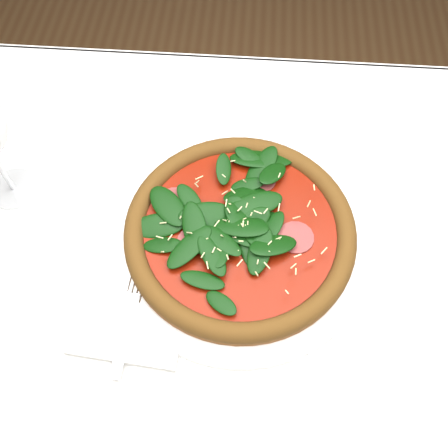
{
  "coord_description": "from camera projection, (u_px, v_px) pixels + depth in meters",
  "views": [
    {
      "loc": [
        -0.05,
        -0.34,
        1.4
      ],
      "look_at": [
        -0.08,
        0.02,
        0.77
      ],
      "focal_mm": 40.0,
      "sensor_mm": 36.0,
      "label": 1
    }
  ],
  "objects": [
    {
      "name": "ground",
      "position": [
        253.0,
        373.0,
        1.38
      ],
      "size": [
        6.0,
        6.0,
        0.0
      ],
      "primitive_type": "plane",
      "color": "brown",
      "rests_on": "ground"
    },
    {
      "name": "dining_table",
      "position": [
        272.0,
        277.0,
        0.82
      ],
      "size": [
        1.21,
        0.81,
        0.75
      ],
      "color": "white",
      "rests_on": "ground"
    },
    {
      "name": "plate",
      "position": [
        240.0,
        236.0,
        0.73
      ],
      "size": [
        0.39,
        0.39,
        0.02
      ],
      "color": "white",
      "rests_on": "dining_table"
    },
    {
      "name": "pizza",
      "position": [
        240.0,
        229.0,
        0.72
      ],
      "size": [
        0.43,
        0.43,
        0.04
      ],
      "rotation": [
        0.0,
        0.0,
        -0.37
      ],
      "color": "#965824",
      "rests_on": "plate"
    },
    {
      "name": "napkin",
      "position": [
        126.0,
        337.0,
        0.66
      ],
      "size": [
        0.15,
        0.08,
        0.01
      ],
      "primitive_type": "cube",
      "rotation": [
        0.0,
        0.0,
        -0.08
      ],
      "color": "white",
      "rests_on": "dining_table"
    },
    {
      "name": "fork",
      "position": [
        129.0,
        315.0,
        0.67
      ],
      "size": [
        0.03,
        0.15,
        0.0
      ],
      "rotation": [
        0.0,
        0.0,
        -0.05
      ],
      "color": "silver",
      "rests_on": "napkin"
    }
  ]
}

